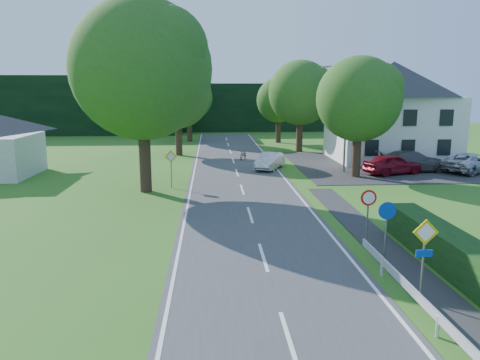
{
  "coord_description": "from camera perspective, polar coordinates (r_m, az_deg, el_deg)",
  "views": [
    {
      "loc": [
        -1.92,
        -4.74,
        6.33
      ],
      "look_at": [
        -0.48,
        18.48,
        1.75
      ],
      "focal_mm": 35.0,
      "sensor_mm": 36.0,
      "label": 1
    }
  ],
  "objects": [
    {
      "name": "road",
      "position": [
        25.61,
        0.87,
        -3.12
      ],
      "size": [
        7.0,
        80.0,
        0.04
      ],
      "primitive_type": "cube",
      "color": "#3D3D3F",
      "rests_on": "ground"
    },
    {
      "name": "parking_pad",
      "position": [
        40.72,
        16.5,
        1.77
      ],
      "size": [
        14.0,
        16.0,
        0.04
      ],
      "primitive_type": "cube",
      "color": "black",
      "rests_on": "ground"
    },
    {
      "name": "line_edge_left",
      "position": [
        25.56,
        -6.42,
        -3.16
      ],
      "size": [
        0.12,
        80.0,
        0.01
      ],
      "primitive_type": "cube",
      "color": "white",
      "rests_on": "road"
    },
    {
      "name": "line_edge_right",
      "position": [
        26.05,
        8.03,
        -2.93
      ],
      "size": [
        0.12,
        80.0,
        0.01
      ],
      "primitive_type": "cube",
      "color": "white",
      "rests_on": "road"
    },
    {
      "name": "line_centre",
      "position": [
        25.6,
        0.87,
        -3.07
      ],
      "size": [
        0.12,
        80.0,
        0.01
      ],
      "primitive_type": null,
      "color": "white",
      "rests_on": "road"
    },
    {
      "name": "tree_main",
      "position": [
        29.04,
        -11.8,
        9.91
      ],
      "size": [
        9.4,
        9.4,
        11.64
      ],
      "primitive_type": null,
      "color": "#295519",
      "rests_on": "ground"
    },
    {
      "name": "tree_left_far",
      "position": [
        44.9,
        -7.56,
        8.44
      ],
      "size": [
        7.0,
        7.0,
        8.58
      ],
      "primitive_type": null,
      "color": "#295519",
      "rests_on": "ground"
    },
    {
      "name": "tree_right_far",
      "position": [
        47.62,
        7.34,
        8.9
      ],
      "size": [
        7.4,
        7.4,
        9.09
      ],
      "primitive_type": null,
      "color": "#295519",
      "rests_on": "ground"
    },
    {
      "name": "tree_left_back",
      "position": [
        56.85,
        -6.21,
        8.76
      ],
      "size": [
        6.6,
        6.6,
        8.07
      ],
      "primitive_type": null,
      "color": "#295519",
      "rests_on": "ground"
    },
    {
      "name": "tree_right_back",
      "position": [
        55.37,
        4.74,
        8.46
      ],
      "size": [
        6.2,
        6.2,
        7.56
      ],
      "primitive_type": null,
      "color": "#295519",
      "rests_on": "ground"
    },
    {
      "name": "tree_right_mid",
      "position": [
        34.42,
        14.21,
        7.41
      ],
      "size": [
        7.0,
        7.0,
        8.58
      ],
      "primitive_type": null,
      "color": "#295519",
      "rests_on": "ground"
    },
    {
      "name": "treeline_left",
      "position": [
        71.7,
        -25.15,
        8.24
      ],
      "size": [
        44.0,
        6.0,
        8.0
      ],
      "primitive_type": "cube",
      "color": "black",
      "rests_on": "ground"
    },
    {
      "name": "treeline_right",
      "position": [
        71.49,
        4.49,
        8.84
      ],
      "size": [
        30.0,
        5.0,
        7.0
      ],
      "primitive_type": "cube",
      "color": "black",
      "rests_on": "ground"
    },
    {
      "name": "house_white",
      "position": [
        43.79,
        17.97,
        8.09
      ],
      "size": [
        10.6,
        8.4,
        8.6
      ],
      "color": "white",
      "rests_on": "ground"
    },
    {
      "name": "streetlight",
      "position": [
        36.2,
        12.59,
        7.92
      ],
      "size": [
        2.03,
        0.18,
        8.0
      ],
      "color": "slate",
      "rests_on": "ground"
    },
    {
      "name": "sign_priority_right",
      "position": [
        14.87,
        21.58,
        -7.41
      ],
      "size": [
        0.78,
        0.09,
        2.59
      ],
      "color": "slate",
      "rests_on": "ground"
    },
    {
      "name": "sign_roundabout",
      "position": [
        17.54,
        17.43,
        -4.78
      ],
      "size": [
        0.64,
        0.08,
        2.37
      ],
      "color": "slate",
      "rests_on": "ground"
    },
    {
      "name": "sign_speed_limit",
      "position": [
        19.32,
        15.37,
        -2.91
      ],
      "size": [
        0.64,
        0.11,
        2.37
      ],
      "color": "slate",
      "rests_on": "ground"
    },
    {
      "name": "sign_priority_left",
      "position": [
        30.19,
        -8.41,
        2.24
      ],
      "size": [
        0.78,
        0.09,
        2.44
      ],
      "color": "slate",
      "rests_on": "ground"
    },
    {
      "name": "moving_car",
      "position": [
        37.0,
        3.68,
        2.36
      ],
      "size": [
        2.92,
        4.21,
        1.32
      ],
      "primitive_type": "imported",
      "rotation": [
        0.0,
        0.0,
        -0.43
      ],
      "color": "silver",
      "rests_on": "road"
    },
    {
      "name": "motorcycle",
      "position": [
        41.92,
        0.4,
        3.12
      ],
      "size": [
        1.14,
        1.77,
        0.88
      ],
      "primitive_type": "imported",
      "rotation": [
        0.0,
        0.0,
        -0.36
      ],
      "color": "black",
      "rests_on": "road"
    },
    {
      "name": "parked_car_red",
      "position": [
        36.48,
        18.08,
        1.87
      ],
      "size": [
        4.79,
        3.08,
        1.52
      ],
      "primitive_type": "imported",
      "rotation": [
        0.0,
        0.0,
        1.88
      ],
      "color": "maroon",
      "rests_on": "parking_pad"
    },
    {
      "name": "parked_car_grey",
      "position": [
        38.32,
        20.32,
        2.18
      ],
      "size": [
        5.42,
        2.24,
        1.57
      ],
      "primitive_type": "imported",
      "rotation": [
        0.0,
        0.0,
        1.56
      ],
      "color": "#48494C",
      "rests_on": "parking_pad"
    },
    {
      "name": "parked_car_silver_b",
      "position": [
        39.67,
        26.43,
        1.91
      ],
      "size": [
        5.74,
        4.76,
        1.46
      ],
      "primitive_type": "imported",
      "rotation": [
        0.0,
        0.0,
        2.11
      ],
      "color": "silver",
      "rests_on": "parking_pad"
    },
    {
      "name": "parasol",
      "position": [
        39.43,
        13.84,
        2.89
      ],
      "size": [
        2.34,
        2.37,
        1.71
      ],
      "primitive_type": "imported",
      "rotation": [
        0.0,
        0.0,
        -0.3
      ],
      "color": "red",
      "rests_on": "parking_pad"
    }
  ]
}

